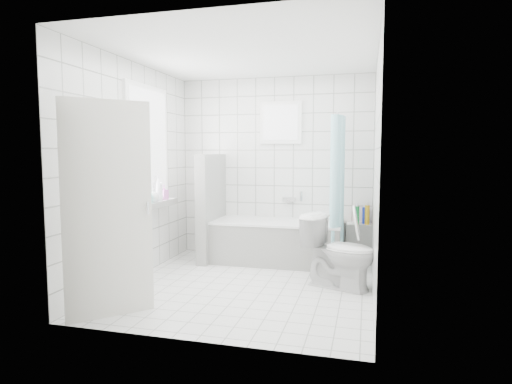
# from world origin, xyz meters

# --- Properties ---
(ground) EXTENTS (3.00, 3.00, 0.00)m
(ground) POSITION_xyz_m (0.00, 0.00, 0.00)
(ground) COLOR white
(ground) RESTS_ON ground
(ceiling) EXTENTS (3.00, 3.00, 0.00)m
(ceiling) POSITION_xyz_m (0.00, 0.00, 2.60)
(ceiling) COLOR white
(ceiling) RESTS_ON ground
(wall_back) EXTENTS (2.80, 0.02, 2.60)m
(wall_back) POSITION_xyz_m (0.00, 1.50, 1.30)
(wall_back) COLOR white
(wall_back) RESTS_ON ground
(wall_front) EXTENTS (2.80, 0.02, 2.60)m
(wall_front) POSITION_xyz_m (0.00, -1.50, 1.30)
(wall_front) COLOR white
(wall_front) RESTS_ON ground
(wall_left) EXTENTS (0.02, 3.00, 2.60)m
(wall_left) POSITION_xyz_m (-1.40, 0.00, 1.30)
(wall_left) COLOR white
(wall_left) RESTS_ON ground
(wall_right) EXTENTS (0.02, 3.00, 2.60)m
(wall_right) POSITION_xyz_m (1.40, 0.00, 1.30)
(wall_right) COLOR white
(wall_right) RESTS_ON ground
(window_left) EXTENTS (0.01, 0.90, 1.40)m
(window_left) POSITION_xyz_m (-1.35, 0.30, 1.60)
(window_left) COLOR white
(window_left) RESTS_ON wall_left
(window_back) EXTENTS (0.50, 0.01, 0.50)m
(window_back) POSITION_xyz_m (0.10, 1.46, 1.95)
(window_back) COLOR white
(window_back) RESTS_ON wall_back
(window_sill) EXTENTS (0.18, 1.02, 0.08)m
(window_sill) POSITION_xyz_m (-1.31, 0.30, 0.86)
(window_sill) COLOR white
(window_sill) RESTS_ON wall_left
(door) EXTENTS (0.59, 0.60, 2.00)m
(door) POSITION_xyz_m (-0.97, -1.19, 1.00)
(door) COLOR silver
(door) RESTS_ON ground
(bathtub) EXTENTS (1.77, 0.77, 0.58)m
(bathtub) POSITION_xyz_m (0.13, 1.12, 0.29)
(bathtub) COLOR white
(bathtub) RESTS_ON ground
(partition_wall) EXTENTS (0.15, 0.85, 1.50)m
(partition_wall) POSITION_xyz_m (-0.82, 1.07, 0.75)
(partition_wall) COLOR white
(partition_wall) RESTS_ON ground
(tiled_ledge) EXTENTS (0.40, 0.24, 0.55)m
(tiled_ledge) POSITION_xyz_m (1.26, 1.38, 0.28)
(tiled_ledge) COLOR white
(tiled_ledge) RESTS_ON ground
(toilet) EXTENTS (0.91, 0.69, 0.82)m
(toilet) POSITION_xyz_m (1.03, 0.22, 0.41)
(toilet) COLOR white
(toilet) RESTS_ON ground
(curtain_rod) EXTENTS (0.02, 0.80, 0.02)m
(curtain_rod) POSITION_xyz_m (0.95, 1.10, 2.00)
(curtain_rod) COLOR silver
(curtain_rod) RESTS_ON wall_back
(shower_curtain) EXTENTS (0.14, 0.48, 1.78)m
(shower_curtain) POSITION_xyz_m (0.95, 0.97, 1.10)
(shower_curtain) COLOR #45BECC
(shower_curtain) RESTS_ON curtain_rod
(tub_faucet) EXTENTS (0.18, 0.06, 0.06)m
(tub_faucet) POSITION_xyz_m (0.23, 1.46, 0.85)
(tub_faucet) COLOR silver
(tub_faucet) RESTS_ON wall_back
(sill_bottles) EXTENTS (0.19, 0.79, 0.33)m
(sill_bottles) POSITION_xyz_m (-1.30, 0.25, 1.03)
(sill_bottles) COLOR #37FBEF
(sill_bottles) RESTS_ON window_sill
(ledge_bottles) EXTENTS (0.20, 0.14, 0.26)m
(ledge_bottles) POSITION_xyz_m (1.25, 1.35, 0.67)
(ledge_bottles) COLOR #178E3D
(ledge_bottles) RESTS_ON tiled_ledge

